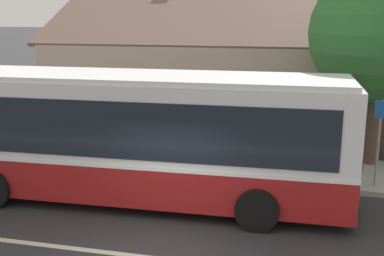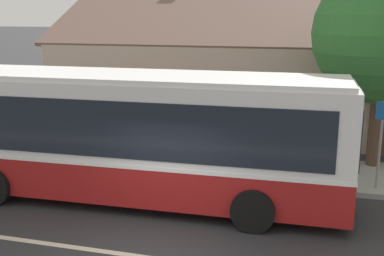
{
  "view_description": "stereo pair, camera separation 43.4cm",
  "coord_description": "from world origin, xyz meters",
  "views": [
    {
      "loc": [
        2.77,
        -8.35,
        4.78
      ],
      "look_at": [
        -0.23,
        4.26,
        1.68
      ],
      "focal_mm": 45.0,
      "sensor_mm": 36.0,
      "label": 1
    },
    {
      "loc": [
        3.19,
        -8.24,
        4.78
      ],
      "look_at": [
        -0.23,
        4.26,
        1.68
      ],
      "focal_mm": 45.0,
      "sensor_mm": 36.0,
      "label": 2
    }
  ],
  "objects": [
    {
      "name": "community_building",
      "position": [
        2.32,
        13.3,
        1.92
      ],
      "size": [
        20.64,
        9.0,
        6.7
      ],
      "color": "tan",
      "rests_on": "ground"
    },
    {
      "name": "sidewalk_far",
      "position": [
        0.0,
        6.0,
        0.07
      ],
      "size": [
        60.0,
        3.0,
        0.15
      ],
      "primitive_type": "cube",
      "color": "#9E9E99",
      "rests_on": "ground"
    },
    {
      "name": "bus_stop_sign",
      "position": [
        4.77,
        4.99,
        1.64
      ],
      "size": [
        0.36,
        0.07,
        2.4
      ],
      "color": "gray",
      "rests_on": "sidewalk_far"
    },
    {
      "name": "street_tree_primary",
      "position": [
        4.94,
        7.1,
        4.03
      ],
      "size": [
        4.2,
        4.2,
        6.3
      ],
      "color": "#4C3828",
      "rests_on": "ground"
    },
    {
      "name": "transit_bus",
      "position": [
        -1.66,
        2.9,
        1.78
      ],
      "size": [
        11.47,
        2.97,
        3.31
      ],
      "color": "maroon",
      "rests_on": "ground"
    }
  ]
}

